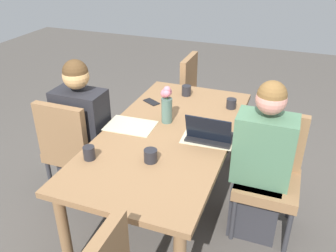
{
  "coord_description": "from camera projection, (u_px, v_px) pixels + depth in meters",
  "views": [
    {
      "loc": [
        -2.12,
        -0.79,
        2.0
      ],
      "look_at": [
        0.0,
        0.0,
        0.77
      ],
      "focal_mm": 38.07,
      "sensor_mm": 36.0,
      "label": 1
    }
  ],
  "objects": [
    {
      "name": "ground_plane",
      "position": [
        168.0,
        208.0,
        2.94
      ],
      "size": [
        10.0,
        10.0,
        0.0
      ],
      "primitive_type": "plane",
      "color": "#4C4742"
    },
    {
      "name": "dining_table",
      "position": [
        168.0,
        141.0,
        2.64
      ],
      "size": [
        1.81,
        0.91,
        0.72
      ],
      "color": "olive",
      "rests_on": "ground_plane"
    },
    {
      "name": "chair_near_left_near",
      "position": [
        270.0,
        169.0,
        2.58
      ],
      "size": [
        0.44,
        0.44,
        0.9
      ],
      "color": "olive",
      "rests_on": "ground_plane"
    },
    {
      "name": "person_near_left_near",
      "position": [
        261.0,
        170.0,
        2.52
      ],
      "size": [
        0.36,
        0.4,
        1.19
      ],
      "color": "#2D2D33",
      "rests_on": "ground_plane"
    },
    {
      "name": "chair_far_left_mid",
      "position": [
        73.0,
        145.0,
        2.86
      ],
      "size": [
        0.44,
        0.44,
        0.9
      ],
      "color": "olive",
      "rests_on": "ground_plane"
    },
    {
      "name": "person_far_left_mid",
      "position": [
        84.0,
        139.0,
        2.89
      ],
      "size": [
        0.36,
        0.4,
        1.19
      ],
      "color": "#2D2D33",
      "rests_on": "ground_plane"
    },
    {
      "name": "chair_head_right_right_near",
      "position": [
        199.0,
        95.0,
        3.75
      ],
      "size": [
        0.44,
        0.44,
        0.9
      ],
      "color": "olive",
      "rests_on": "ground_plane"
    },
    {
      "name": "flower_vase",
      "position": [
        167.0,
        103.0,
        2.67
      ],
      "size": [
        0.1,
        0.09,
        0.29
      ],
      "color": "#4C6B60",
      "rests_on": "dining_table"
    },
    {
      "name": "placemat_near_left_near",
      "position": [
        208.0,
        138.0,
        2.52
      ],
      "size": [
        0.28,
        0.38,
        0.0
      ],
      "primitive_type": "cube",
      "rotation": [
        0.0,
        0.0,
        1.63
      ],
      "color": "beige",
      "rests_on": "dining_table"
    },
    {
      "name": "placemat_far_left_mid",
      "position": [
        131.0,
        126.0,
        2.68
      ],
      "size": [
        0.28,
        0.37,
        0.0
      ],
      "primitive_type": "cube",
      "rotation": [
        0.0,
        0.0,
        -1.53
      ],
      "color": "beige",
      "rests_on": "dining_table"
    },
    {
      "name": "laptop_near_left_near",
      "position": [
        210.0,
        135.0,
        2.48
      ],
      "size": [
        0.22,
        0.32,
        0.21
      ],
      "color": "black",
      "rests_on": "dining_table"
    },
    {
      "name": "coffee_mug_near_left",
      "position": [
        231.0,
        104.0,
        2.94
      ],
      "size": [
        0.08,
        0.08,
        0.08
      ],
      "primitive_type": "cylinder",
      "color": "#232328",
      "rests_on": "dining_table"
    },
    {
      "name": "coffee_mug_near_right",
      "position": [
        89.0,
        153.0,
        2.27
      ],
      "size": [
        0.08,
        0.08,
        0.09
      ],
      "primitive_type": "cylinder",
      "color": "#232328",
      "rests_on": "dining_table"
    },
    {
      "name": "coffee_mug_centre_left",
      "position": [
        151.0,
        156.0,
        2.25
      ],
      "size": [
        0.09,
        0.09,
        0.08
      ],
      "primitive_type": "cylinder",
      "color": "#232328",
      "rests_on": "dining_table"
    },
    {
      "name": "coffee_mug_centre_right",
      "position": [
        186.0,
        91.0,
        3.17
      ],
      "size": [
        0.08,
        0.08,
        0.09
      ],
      "primitive_type": "cylinder",
      "color": "#232328",
      "rests_on": "dining_table"
    },
    {
      "name": "phone_black",
      "position": [
        151.0,
        102.0,
        3.05
      ],
      "size": [
        0.14,
        0.17,
        0.01
      ],
      "primitive_type": "cube",
      "rotation": [
        0.0,
        0.0,
        1.05
      ],
      "color": "black",
      "rests_on": "dining_table"
    }
  ]
}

